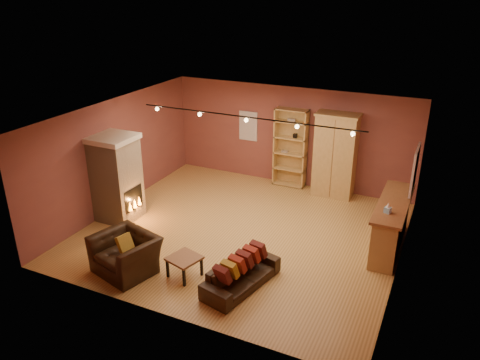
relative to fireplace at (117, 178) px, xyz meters
The scene contains 16 objects.
floor 3.28m from the fireplace, 11.16° to the left, with size 7.00×7.00×0.00m, color #AA7D3C.
ceiling 3.55m from the fireplace, 11.16° to the left, with size 7.00×7.00×0.00m, color #552D1A.
back_wall 4.92m from the fireplace, 51.69° to the left, with size 7.00×0.02×2.80m, color brown.
left_wall 0.83m from the fireplace, 127.41° to the left, with size 0.02×6.50×2.80m, color brown.
right_wall 6.58m from the fireplace, ahead, with size 0.02×6.50×2.80m, color brown.
fireplace is the anchor object (origin of this frame).
back_window 4.24m from the fireplace, 65.55° to the left, with size 0.56×0.04×0.86m, color silver.
bookcase 4.85m from the fireplace, 50.26° to the left, with size 0.92×0.36×2.24m.
armoire 5.66m from the fireplace, 38.95° to the left, with size 1.13×0.64×2.29m.
bar_counter 6.40m from the fireplace, 12.19° to the left, with size 0.62×2.33×1.11m.
tissue_box 6.24m from the fireplace, ahead, with size 0.15×0.15×0.22m.
right_window 6.84m from the fireplace, 17.08° to the left, with size 0.05×0.90×1.00m, color silver.
loveseat 4.18m from the fireplace, 18.63° to the right, with size 0.88×1.79×0.73m.
armchair 2.48m from the fireplace, 48.69° to the right, with size 1.35×1.06×1.04m.
coffee_table 3.21m from the fireplace, 28.40° to the right, with size 0.70×0.70×0.43m.
track_rail 3.54m from the fireplace, 14.74° to the left, with size 5.20×0.09×0.13m.
Camera 1 is at (4.02, -8.71, 5.40)m, focal length 35.00 mm.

